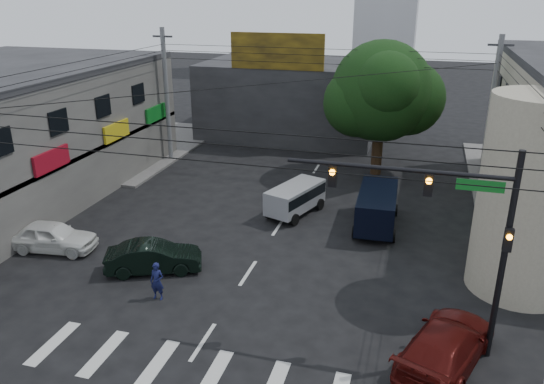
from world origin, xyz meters
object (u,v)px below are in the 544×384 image
at_px(dark_sedan, 154,257).
at_px(white_compact, 52,236).
at_px(traffic_officer, 157,281).
at_px(navy_van, 377,209).
at_px(street_tree, 381,92).
at_px(utility_pole_far_left, 167,96).
at_px(maroon_sedan, 446,345).
at_px(utility_pole_far_right, 490,115).
at_px(traffic_gantry, 452,219).
at_px(silver_minivan, 295,200).

xyz_separation_m(dark_sedan, white_compact, (-5.53, 0.50, 0.03)).
bearing_deg(traffic_officer, navy_van, 50.26).
relative_size(street_tree, navy_van, 1.76).
height_order(white_compact, navy_van, navy_van).
xyz_separation_m(navy_van, traffic_officer, (-7.66, -9.35, -0.19)).
relative_size(utility_pole_far_left, maroon_sedan, 1.67).
distance_m(utility_pole_far_left, utility_pole_far_right, 21.00).
relative_size(dark_sedan, traffic_officer, 2.76).
height_order(utility_pole_far_right, white_compact, utility_pole_far_right).
relative_size(street_tree, traffic_officer, 5.54).
bearing_deg(navy_van, white_compact, 113.84).
height_order(street_tree, navy_van, street_tree).
relative_size(utility_pole_far_right, maroon_sedan, 1.67).
relative_size(traffic_gantry, dark_sedan, 1.66).
bearing_deg(utility_pole_far_right, utility_pole_far_left, 180.00).
distance_m(traffic_gantry, white_compact, 18.02).
bearing_deg(utility_pole_far_right, street_tree, 171.25).
bearing_deg(maroon_sedan, traffic_officer, 15.40).
relative_size(dark_sedan, navy_van, 0.87).
xyz_separation_m(utility_pole_far_left, navy_van, (15.35, -7.53, -3.62)).
bearing_deg(traffic_officer, white_compact, 159.45).
distance_m(traffic_gantry, utility_pole_far_left, 25.00).
bearing_deg(dark_sedan, traffic_gantry, -122.99).
xyz_separation_m(street_tree, utility_pole_far_left, (-14.50, -1.00, -0.87)).
xyz_separation_m(utility_pole_far_left, utility_pole_far_right, (21.00, 0.00, 0.00)).
relative_size(street_tree, silver_minivan, 2.11).
bearing_deg(navy_van, utility_pole_far_left, 62.09).
xyz_separation_m(utility_pole_far_right, white_compact, (-20.02, -14.42, -3.90)).
bearing_deg(white_compact, navy_van, -71.46).
bearing_deg(utility_pole_far_right, traffic_gantry, -98.94).
height_order(street_tree, utility_pole_far_left, utility_pole_far_left).
distance_m(street_tree, maroon_sedan, 19.89).
xyz_separation_m(utility_pole_far_right, navy_van, (-5.65, -7.53, -3.62)).
distance_m(navy_van, traffic_officer, 12.09).
relative_size(traffic_gantry, silver_minivan, 1.75).
distance_m(maroon_sedan, navy_van, 10.84).
relative_size(utility_pole_far_right, traffic_officer, 5.86).
distance_m(street_tree, silver_minivan, 10.00).
xyz_separation_m(street_tree, dark_sedan, (-8.00, -15.92, -4.80)).
height_order(dark_sedan, navy_van, navy_van).
height_order(navy_van, traffic_officer, navy_van).
height_order(utility_pole_far_left, traffic_officer, utility_pole_far_left).
xyz_separation_m(traffic_gantry, white_compact, (-17.35, 2.58, -4.13)).
relative_size(traffic_gantry, utility_pole_far_left, 0.78).
bearing_deg(utility_pole_far_left, white_compact, -86.13).
xyz_separation_m(utility_pole_far_left, white_compact, (0.98, -14.42, -3.90)).
height_order(utility_pole_far_right, navy_van, utility_pole_far_right).
bearing_deg(silver_minivan, street_tree, -4.49).
bearing_deg(street_tree, silver_minivan, -113.79).
height_order(white_compact, traffic_officer, traffic_officer).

